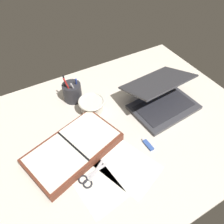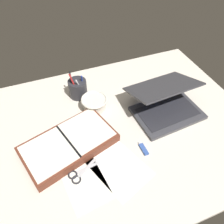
# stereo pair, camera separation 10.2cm
# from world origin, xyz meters

# --- Properties ---
(desk_top) EXTENTS (1.40, 1.00, 0.02)m
(desk_top) POSITION_xyz_m (0.00, 0.00, 0.01)
(desk_top) COLOR beige
(desk_top) RESTS_ON ground
(laptop) EXTENTS (0.35, 0.32, 0.17)m
(laptop) POSITION_xyz_m (0.30, 0.01, 0.07)
(laptop) COLOR #38383D
(laptop) RESTS_ON desk_top
(bowl) EXTENTS (0.13, 0.13, 0.07)m
(bowl) POSITION_xyz_m (-0.03, 0.16, 0.06)
(bowl) COLOR silver
(bowl) RESTS_ON desk_top
(pen_cup) EXTENTS (0.10, 0.10, 0.16)m
(pen_cup) POSITION_xyz_m (-0.08, 0.28, 0.07)
(pen_cup) COLOR #28282D
(pen_cup) RESTS_ON desk_top
(planner) EXTENTS (0.44, 0.33, 0.05)m
(planner) POSITION_xyz_m (-0.21, -0.03, 0.04)
(planner) COLOR brown
(planner) RESTS_ON desk_top
(scissors) EXTENTS (0.14, 0.09, 0.01)m
(scissors) POSITION_xyz_m (-0.21, -0.18, 0.02)
(scissors) COLOR #B7B7BC
(scissors) RESTS_ON desk_top
(paper_sheet_front) EXTENTS (0.26, 0.31, 0.00)m
(paper_sheet_front) POSITION_xyz_m (-0.04, -0.20, 0.02)
(paper_sheet_front) COLOR white
(paper_sheet_front) RESTS_ON desk_top
(paper_sheet_beside_planner) EXTENTS (0.18, 0.27, 0.00)m
(paper_sheet_beside_planner) POSITION_xyz_m (-0.19, -0.20, 0.02)
(paper_sheet_beside_planner) COLOR silver
(paper_sheet_beside_planner) RESTS_ON desk_top
(usb_drive) EXTENTS (0.02, 0.07, 0.01)m
(usb_drive) POSITION_xyz_m (0.09, -0.16, 0.02)
(usb_drive) COLOR #33519E
(usb_drive) RESTS_ON desk_top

